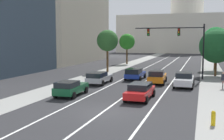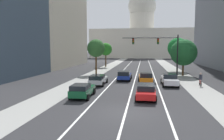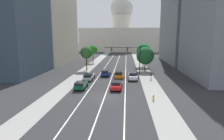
# 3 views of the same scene
# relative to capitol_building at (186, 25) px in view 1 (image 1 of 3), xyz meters

# --- Properties ---
(ground_plane) EXTENTS (400.00, 400.00, 0.00)m
(ground_plane) POSITION_rel_capitol_building_xyz_m (0.00, -57.79, -10.63)
(ground_plane) COLOR #2B2B2D
(sidewalk_left) EXTENTS (3.40, 130.00, 0.01)m
(sidewalk_left) POSITION_rel_capitol_building_xyz_m (-7.98, -62.79, -10.63)
(sidewalk_left) COLOR gray
(sidewalk_left) RESTS_ON ground
(sidewalk_right) EXTENTS (3.40, 130.00, 0.01)m
(sidewalk_right) POSITION_rel_capitol_building_xyz_m (7.98, -62.79, -10.63)
(sidewalk_right) COLOR gray
(sidewalk_right) RESTS_ON ground
(lane_stripe_left) EXTENTS (0.16, 90.00, 0.01)m
(lane_stripe_left) POSITION_rel_capitol_building_xyz_m (-3.14, -72.79, -10.62)
(lane_stripe_left) COLOR white
(lane_stripe_left) RESTS_ON ground
(lane_stripe_center) EXTENTS (0.16, 90.00, 0.01)m
(lane_stripe_center) POSITION_rel_capitol_building_xyz_m (0.00, -72.79, -10.62)
(lane_stripe_center) COLOR white
(lane_stripe_center) RESTS_ON ground
(lane_stripe_right) EXTENTS (0.16, 90.00, 0.01)m
(lane_stripe_right) POSITION_rel_capitol_building_xyz_m (3.14, -72.79, -10.62)
(lane_stripe_right) COLOR white
(lane_stripe_right) RESTS_ON ground
(capitol_building) EXTENTS (50.97, 23.07, 34.97)m
(capitol_building) POSITION_rel_capitol_building_xyz_m (0.00, 0.00, 0.00)
(capitol_building) COLOR beige
(capitol_building) RESTS_ON ground
(car_green) EXTENTS (2.02, 4.21, 1.41)m
(car_green) POSITION_rel_capitol_building_xyz_m (-4.71, -93.29, -9.89)
(car_green) COLOR #14512D
(car_green) RESTS_ON ground
(car_white) EXTENTS (2.06, 4.55, 1.55)m
(car_white) POSITION_rel_capitol_building_xyz_m (4.72, -84.96, -9.84)
(car_white) COLOR silver
(car_white) RESTS_ON ground
(car_orange) EXTENTS (2.15, 4.78, 1.55)m
(car_orange) POSITION_rel_capitol_building_xyz_m (1.58, -83.56, -9.84)
(car_orange) COLOR orange
(car_orange) RESTS_ON ground
(car_silver) EXTENTS (2.08, 4.79, 1.39)m
(car_silver) POSITION_rel_capitol_building_xyz_m (-4.71, -85.93, -9.89)
(car_silver) COLOR #B2B5BA
(car_silver) RESTS_ON ground
(car_blue) EXTENTS (2.07, 4.41, 1.46)m
(car_blue) POSITION_rel_capitol_building_xyz_m (-1.57, -81.34, -9.86)
(car_blue) COLOR #1E389E
(car_blue) RESTS_ON ground
(car_red) EXTENTS (2.03, 4.57, 1.39)m
(car_red) POSITION_rel_capitol_building_xyz_m (1.57, -92.77, -9.89)
(car_red) COLOR red
(car_red) RESTS_ON ground
(traffic_signal_mast) EXTENTS (8.87, 0.39, 7.00)m
(traffic_signal_mast) POSITION_rel_capitol_building_xyz_m (3.81, -78.64, -5.53)
(traffic_signal_mast) COLOR black
(traffic_signal_mast) RESTS_ON ground
(fire_hydrant) EXTENTS (0.26, 0.35, 0.91)m
(fire_hydrant) POSITION_rel_capitol_building_xyz_m (7.25, -98.70, -10.17)
(fire_hydrant) COLOR yellow
(fire_hydrant) RESTS_ON ground
(cyclist) EXTENTS (0.38, 1.70, 1.72)m
(cyclist) POSITION_rel_capitol_building_xyz_m (8.62, -84.90, -9.78)
(cyclist) COLOR black
(cyclist) RESTS_ON ground
(street_tree_mid_right) EXTENTS (4.30, 4.30, 7.12)m
(street_tree_mid_right) POSITION_rel_capitol_building_xyz_m (8.48, -66.29, -5.67)
(street_tree_mid_right) COLOR #51381E
(street_tree_mid_right) RESTS_ON ground
(street_tree_mid_left) EXTENTS (3.32, 3.32, 6.57)m
(street_tree_mid_left) POSITION_rel_capitol_building_xyz_m (-7.58, -74.45, -5.75)
(street_tree_mid_left) COLOR #51381E
(street_tree_mid_left) RESTS_ON ground
(street_tree_near_left) EXTENTS (3.24, 3.24, 6.25)m
(street_tree_near_left) POSITION_rel_capitol_building_xyz_m (-8.45, -59.39, -6.03)
(street_tree_near_left) COLOR #51381E
(street_tree_near_left) RESTS_ON ground
(street_tree_near_right) EXTENTS (4.67, 4.67, 6.48)m
(street_tree_near_right) POSITION_rel_capitol_building_xyz_m (8.29, -74.24, -6.50)
(street_tree_near_right) COLOR #51381E
(street_tree_near_right) RESTS_ON ground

